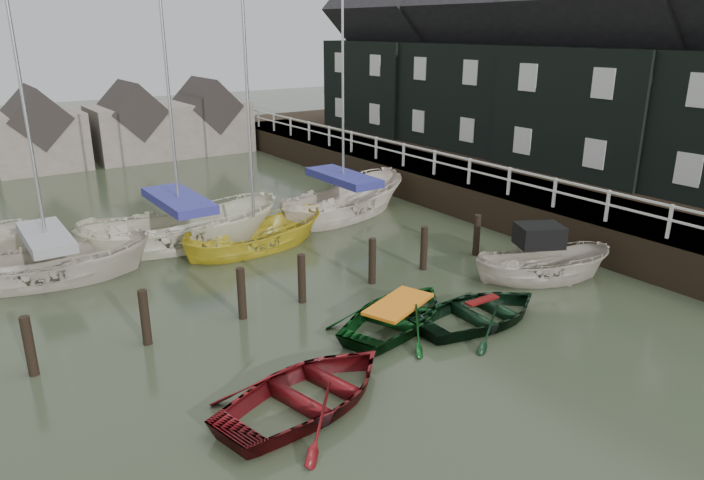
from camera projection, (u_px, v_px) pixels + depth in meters
ground at (404, 331)px, 15.72m from camera, size 120.00×120.00×0.00m
pier at (428, 179)px, 28.38m from camera, size 3.04×32.00×2.70m
land_strip at (511, 179)px, 31.57m from camera, size 14.00×38.00×1.50m
quay_houses at (543, 63)px, 28.69m from camera, size 6.52×28.14×10.01m
mooring_pilings at (305, 285)px, 17.30m from camera, size 13.72×0.22×1.80m
far_sheds at (130, 127)px, 35.85m from camera, size 14.00×4.08×4.39m
rowboat_red at (310, 405)px, 12.66m from camera, size 4.72×3.83×0.86m
rowboat_green at (398, 324)px, 16.12m from camera, size 4.66×4.02×0.81m
rowboat_dkgreen at (481, 321)px, 16.26m from camera, size 3.95×2.87×0.80m
motorboat at (540, 277)px, 18.91m from camera, size 4.43×3.25×2.49m
sailboat_a at (53, 278)px, 18.93m from camera, size 6.16×3.34×10.99m
sailboat_b at (182, 243)px, 22.02m from camera, size 7.31×3.73×12.89m
sailboat_c at (255, 247)px, 21.67m from camera, size 5.42×2.33×9.78m
sailboat_d at (344, 213)px, 25.53m from camera, size 7.16×4.19×11.89m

